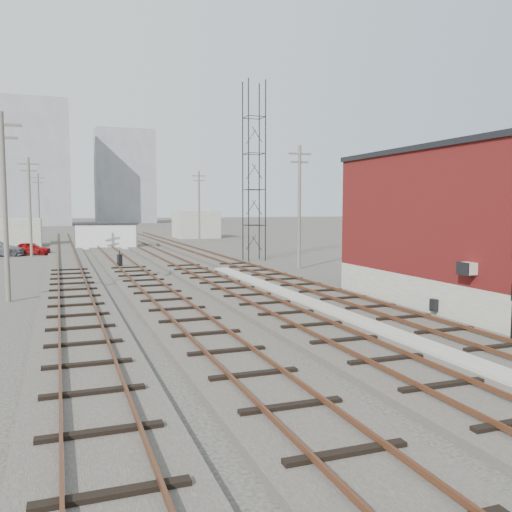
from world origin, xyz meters
TOP-DOWN VIEW (x-y plane):
  - ground at (0.00, 60.00)m, footprint 320.00×320.00m
  - track_right at (2.50, 39.00)m, footprint 3.20×90.00m
  - track_mid_right at (-1.50, 39.00)m, footprint 3.20×90.00m
  - track_mid_left at (-5.50, 39.00)m, footprint 3.20×90.00m
  - track_left at (-9.50, 39.00)m, footprint 3.20×90.00m
  - platform_curb at (0.50, 14.00)m, footprint 0.90×28.00m
  - brick_building at (7.50, 12.00)m, footprint 6.54×12.20m
  - lattice_tower at (5.50, 35.00)m, footprint 1.60×1.60m
  - utility_pole_left_a at (-12.50, 20.00)m, footprint 1.80×0.24m
  - utility_pole_left_b at (-12.50, 45.00)m, footprint 1.80×0.24m
  - utility_pole_left_c at (-12.50, 70.00)m, footprint 1.80×0.24m
  - utility_pole_right_a at (6.50, 28.00)m, footprint 1.80×0.24m
  - utility_pole_right_b at (6.50, 58.00)m, footprint 1.80×0.24m
  - apartment_left at (-18.00, 135.00)m, footprint 22.00×14.00m
  - apartment_right at (8.00, 150.00)m, footprint 16.00×12.00m
  - shed_left at (-16.00, 60.00)m, footprint 8.00×5.00m
  - shed_right at (9.00, 70.00)m, footprint 6.00×6.00m
  - switch_stand at (-5.95, 32.49)m, footprint 0.39×0.39m
  - site_trailer at (-5.06, 53.25)m, footprint 7.04×4.22m
  - car_red at (-12.66, 47.13)m, footprint 3.78×2.01m

SIDE VIEW (x-z plane):
  - ground at x=0.00m, z-range 0.00..0.00m
  - track_right at x=2.50m, z-range -0.09..0.30m
  - track_mid_right at x=-1.50m, z-range -0.09..0.30m
  - track_mid_left at x=-5.50m, z-range -0.09..0.30m
  - track_left at x=-9.50m, z-range -0.09..0.30m
  - platform_curb at x=0.50m, z-range 0.00..0.26m
  - switch_stand at x=-5.95m, z-range -0.04..1.23m
  - car_red at x=-12.66m, z-range 0.00..1.23m
  - site_trailer at x=-5.06m, z-range 0.01..2.78m
  - shed_left at x=-16.00m, z-range 0.00..3.20m
  - shed_right at x=9.00m, z-range 0.00..4.00m
  - brick_building at x=7.50m, z-range 0.02..7.24m
  - utility_pole_left_a at x=-12.50m, z-range 0.30..9.30m
  - utility_pole_left_b at x=-12.50m, z-range 0.30..9.30m
  - utility_pole_left_c at x=-12.50m, z-range 0.30..9.30m
  - utility_pole_right_a at x=6.50m, z-range 0.30..9.30m
  - utility_pole_right_b at x=6.50m, z-range 0.30..9.30m
  - lattice_tower at x=5.50m, z-range 0.00..15.00m
  - apartment_right at x=8.00m, z-range 0.00..26.00m
  - apartment_left at x=-18.00m, z-range 0.00..30.00m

